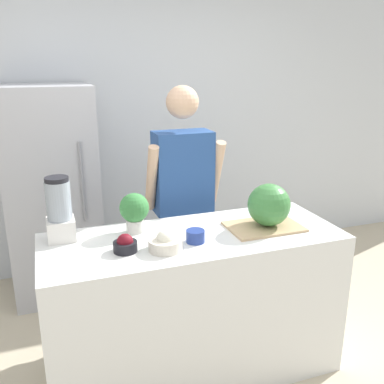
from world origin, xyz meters
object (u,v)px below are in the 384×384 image
at_px(person, 183,204).
at_px(bowl_cream, 165,243).
at_px(bowl_small_blue, 195,236).
at_px(blender, 59,211).
at_px(refrigerator, 53,194).
at_px(watermelon, 269,205).
at_px(bowl_cherries, 125,245).
at_px(potted_plant, 134,210).

xyz_separation_m(person, bowl_cream, (-0.35, -0.75, 0.06)).
distance_m(bowl_small_blue, blender, 0.75).
distance_m(refrigerator, blender, 1.12).
relative_size(watermelon, bowl_small_blue, 2.46).
bearing_deg(refrigerator, bowl_cream, -69.96).
bearing_deg(refrigerator, blender, -89.26).
bearing_deg(refrigerator, watermelon, -48.04).
relative_size(person, bowl_small_blue, 16.57).
distance_m(refrigerator, person, 1.10).
distance_m(bowl_cherries, bowl_small_blue, 0.39).
bearing_deg(person, bowl_small_blue, -102.97).
distance_m(person, bowl_cream, 0.83).
relative_size(person, watermelon, 6.74).
height_order(blender, potted_plant, blender).
xyz_separation_m(person, potted_plant, (-0.44, -0.46, 0.16)).
relative_size(refrigerator, watermelon, 6.67).
xyz_separation_m(refrigerator, bowl_small_blue, (0.70, -1.38, 0.09)).
bearing_deg(bowl_cherries, potted_plant, 66.81).
height_order(refrigerator, bowl_cherries, refrigerator).
distance_m(refrigerator, bowl_cherries, 1.41).
bearing_deg(watermelon, bowl_cream, -171.00).
xyz_separation_m(bowl_cream, bowl_small_blue, (0.18, 0.04, -0.01)).
distance_m(person, potted_plant, 0.66).
bearing_deg(person, bowl_cherries, -128.07).
relative_size(bowl_small_blue, potted_plant, 0.44).
height_order(bowl_small_blue, blender, blender).
height_order(refrigerator, bowl_small_blue, refrigerator).
relative_size(refrigerator, bowl_cherries, 13.37).
xyz_separation_m(bowl_small_blue, potted_plant, (-0.28, 0.25, 0.10)).
bearing_deg(refrigerator, bowl_small_blue, -63.04).
distance_m(bowl_small_blue, potted_plant, 0.39).
relative_size(person, potted_plant, 7.27).
bearing_deg(potted_plant, blender, 176.07).
distance_m(watermelon, blender, 1.19).
height_order(refrigerator, bowl_cream, refrigerator).
bearing_deg(bowl_cream, refrigerator, 110.04).
height_order(person, bowl_cream, person).
relative_size(refrigerator, potted_plant, 7.20).
bearing_deg(blender, bowl_cream, -32.63).
distance_m(refrigerator, watermelon, 1.78).
height_order(bowl_small_blue, potted_plant, potted_plant).
bearing_deg(bowl_small_blue, potted_plant, 138.04).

